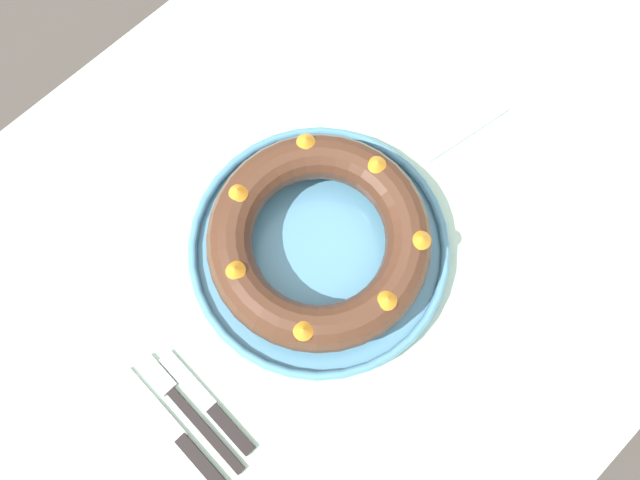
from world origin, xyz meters
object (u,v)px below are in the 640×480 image
bundt_cake (320,240)px  cake_knife (213,409)px  napkin (449,110)px  fork (184,406)px  serving_dish (320,249)px  serving_knife (182,439)px

bundt_cake → cake_knife: 0.26m
napkin → fork: bearing=-174.9°
serving_dish → cake_knife: (-0.25, -0.06, -0.01)m
bundt_cake → fork: (-0.27, -0.03, -0.05)m
cake_knife → napkin: bearing=3.5°
serving_dish → fork: serving_dish is taller
serving_dish → bundt_cake: size_ratio=1.21×
bundt_cake → cake_knife: size_ratio=1.74×
serving_dish → bundt_cake: 0.04m
cake_knife → napkin: 0.54m
serving_knife → cake_knife: (0.05, 0.00, 0.00)m
cake_knife → serving_knife: bearing=175.6°
serving_dish → cake_knife: bearing=-167.2°
fork → napkin: bearing=3.8°
bundt_cake → serving_knife: 0.31m
serving_knife → cake_knife: bearing=5.0°
serving_dish → fork: 0.27m
fork → cake_knife: bearing=-51.7°
fork → napkin: size_ratio=1.32×
serving_dish → bundt_cake: bundt_cake is taller
bundt_cake → serving_knife: size_ratio=1.38×
bundt_cake → cake_knife: bearing=-167.2°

